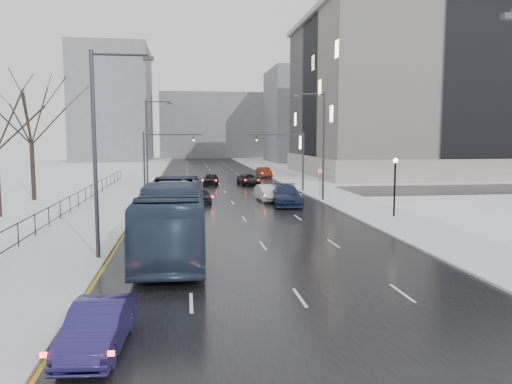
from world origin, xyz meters
name	(u,v)px	position (x,y,z in m)	size (l,w,h in m)	color
road	(218,183)	(0.00, 60.00, 0.02)	(16.00, 150.00, 0.04)	black
cross_road	(226,193)	(0.00, 48.00, 0.02)	(130.00, 10.00, 0.04)	black
sidewalk_left	(136,183)	(-10.50, 60.00, 0.08)	(5.00, 150.00, 0.16)	silver
sidewalk_right	(297,181)	(10.50, 60.00, 0.08)	(5.00, 150.00, 0.16)	silver
park_strip	(58,184)	(-20.00, 60.00, 0.06)	(14.00, 150.00, 0.12)	white
tree_park_e	(34,201)	(-18.20, 44.00, 0.00)	(9.45, 9.45, 13.50)	black
iron_fence	(53,213)	(-13.00, 30.00, 0.91)	(0.06, 70.00, 1.30)	black
streetlight_r_mid	(321,141)	(8.17, 40.00, 5.62)	(2.95, 0.25, 10.00)	#2D2D33
streetlight_l_near	(99,144)	(-8.17, 20.00, 5.62)	(2.95, 0.25, 10.00)	#2D2D33
streetlight_l_far	(149,140)	(-8.17, 52.00, 5.62)	(2.95, 0.25, 10.00)	#2D2D33
lamppost_r_mid	(395,178)	(11.00, 30.00, 2.94)	(0.36, 0.36, 4.28)	black
mast_signal_right	(293,154)	(7.33, 48.00, 4.11)	(6.10, 0.33, 6.50)	#2D2D33
mast_signal_left	(155,155)	(-7.33, 48.00, 4.11)	(6.10, 0.33, 6.50)	#2D2D33
no_uturn_sign	(320,173)	(9.20, 44.00, 2.30)	(0.60, 0.06, 2.70)	#2D2D33
civic_building	(431,104)	(35.00, 72.00, 11.21)	(41.00, 31.00, 24.80)	gray
bldg_far_right	(318,116)	(28.00, 115.00, 11.00)	(24.00, 20.00, 22.00)	slate
bldg_far_left	(113,104)	(-22.00, 125.00, 14.00)	(18.00, 22.00, 28.00)	slate
bldg_far_center	(214,126)	(4.00, 140.00, 9.00)	(30.00, 18.00, 18.00)	slate
sedan_left_near	(98,327)	(-6.61, 9.30, 0.72)	(1.44, 4.13, 1.36)	#1F1B51
bus	(173,218)	(-4.80, 20.88, 1.86)	(3.05, 13.04, 3.63)	#27354D
sedan_center_near	(201,195)	(-2.83, 40.35, 0.71)	(1.57, 3.91, 1.33)	black
sedan_right_near	(268,193)	(3.34, 40.86, 0.79)	(1.58, 4.54, 1.50)	silver
sedan_right_cross	(248,180)	(3.50, 56.42, 0.70)	(2.21, 4.79, 1.33)	black
sedan_right_far	(287,195)	(4.50, 37.65, 0.90)	(2.40, 5.91, 1.71)	#131D3B
sedan_center_far	(211,179)	(-1.12, 56.88, 0.77)	(1.73, 4.29, 1.46)	black
sedan_right_distant	(264,172)	(7.20, 67.60, 0.77)	(1.55, 4.44, 1.46)	#501A0D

